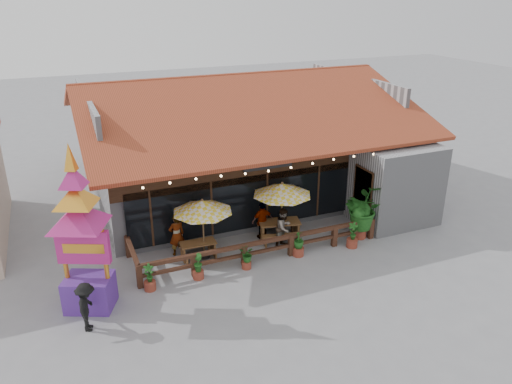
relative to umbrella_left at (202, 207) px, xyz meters
name	(u,v)px	position (x,y,z in m)	size (l,w,h in m)	color
ground	(296,247)	(3.73, -0.71, -2.19)	(100.00, 100.00, 0.00)	gray
restaurant_building	(243,151)	(3.99, 5.90, 0.01)	(15.50, 14.73, 6.09)	#9E9EA3
patio_railing	(248,247)	(1.47, -0.98, -1.58)	(10.00, 2.60, 0.92)	#482819
umbrella_left	(202,207)	(0.00, 0.00, 0.00)	(2.65, 2.65, 2.52)	brown
umbrella_right	(282,189)	(3.46, 0.17, 0.10)	(2.64, 2.64, 2.63)	brown
picnic_table_left	(198,247)	(-0.23, 0.06, -1.74)	(1.44, 1.26, 0.67)	brown
picnic_table_right	(279,227)	(3.40, 0.24, -1.64)	(2.01, 1.84, 0.83)	brown
thai_sign_tower	(79,219)	(-4.50, -1.74, 1.06)	(3.01, 3.01, 6.15)	#562893
tropical_plant	(361,209)	(6.63, -0.94, -0.88)	(2.04, 2.14, 2.30)	maroon
diner_a	(177,235)	(-0.93, 0.61, -1.32)	(0.64, 0.42, 1.76)	#3D2413
diner_b	(284,228)	(3.29, -0.40, -1.35)	(0.82, 0.64, 1.69)	#3D2413
diner_c	(262,221)	(2.78, 0.61, -1.38)	(0.95, 0.40, 1.62)	#3D2413
pedestrian	(87,307)	(-4.68, -2.95, -1.37)	(1.06, 0.61, 1.64)	black
planter_a	(149,279)	(-2.48, -1.49, -1.76)	(0.42, 0.42, 1.03)	maroon
planter_b	(198,268)	(-0.69, -1.44, -1.74)	(0.41, 0.41, 1.00)	maroon
planter_c	(246,257)	(1.22, -1.46, -1.69)	(0.68, 0.63, 0.90)	maroon
planter_d	(299,244)	(3.49, -1.35, -1.67)	(0.56, 0.56, 1.09)	maroon
planter_e	(352,237)	(5.86, -1.58, -1.72)	(0.46, 0.48, 1.12)	maroon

